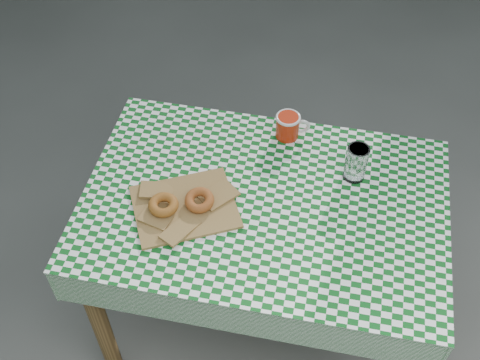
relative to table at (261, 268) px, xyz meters
name	(u,v)px	position (x,y,z in m)	size (l,w,h in m)	color
table	(261,268)	(0.00, 0.00, 0.00)	(1.12, 0.75, 0.75)	brown
tablecloth	(264,202)	(0.00, 0.00, 0.38)	(1.14, 0.77, 0.01)	#0C4F18
paper_bag	(185,206)	(-0.24, -0.05, 0.39)	(0.31, 0.25, 0.02)	#9C7A44
bagel_front	(163,205)	(-0.30, -0.07, 0.41)	(0.09, 0.09, 0.03)	brown
bagel_back	(199,200)	(-0.20, -0.04, 0.41)	(0.09, 0.09, 0.03)	#A24A21
coffee_mug	(288,126)	(0.05, 0.30, 0.43)	(0.16, 0.16, 0.09)	#A9220A
drinking_glass	(356,163)	(0.28, 0.14, 0.44)	(0.07, 0.07, 0.13)	silver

